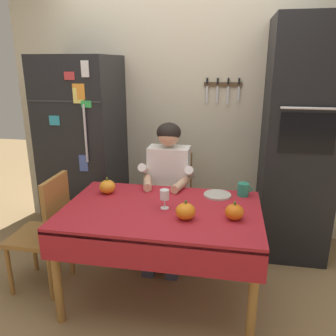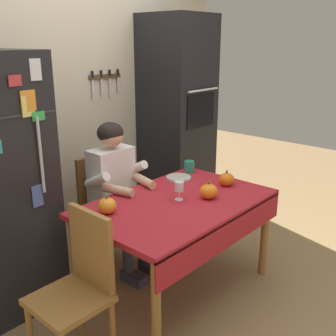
{
  "view_description": "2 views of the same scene",
  "coord_description": "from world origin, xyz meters",
  "px_view_note": "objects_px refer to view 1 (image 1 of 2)",
  "views": [
    {
      "loc": [
        0.45,
        -2.07,
        1.73
      ],
      "look_at": [
        0.03,
        0.21,
        1.01
      ],
      "focal_mm": 36.15,
      "sensor_mm": 36.0,
      "label": 1
    },
    {
      "loc": [
        -2.06,
        -1.65,
        1.86
      ],
      "look_at": [
        0.03,
        0.22,
        0.96
      ],
      "focal_mm": 42.88,
      "sensor_mm": 36.0,
      "label": 2
    }
  ],
  "objects_px": {
    "chair_left_side": "(47,228)",
    "wine_glass": "(165,196)",
    "coffee_mug": "(243,189)",
    "pumpkin_medium": "(186,211)",
    "chair_behind_person": "(171,197)",
    "refrigerator": "(84,151)",
    "pumpkin_large": "(234,212)",
    "dining_table": "(161,220)",
    "serving_tray": "(217,195)",
    "wall_oven": "(298,144)",
    "pumpkin_small": "(107,187)",
    "seated_person": "(168,181)"
  },
  "relations": [
    {
      "from": "coffee_mug",
      "to": "pumpkin_medium",
      "type": "xyz_separation_m",
      "value": [
        -0.39,
        -0.49,
        0.0
      ]
    },
    {
      "from": "dining_table",
      "to": "coffee_mug",
      "type": "height_order",
      "value": "coffee_mug"
    },
    {
      "from": "seated_person",
      "to": "serving_tray",
      "type": "height_order",
      "value": "seated_person"
    },
    {
      "from": "chair_left_side",
      "to": "wine_glass",
      "type": "relative_size",
      "value": 6.59
    },
    {
      "from": "pumpkin_medium",
      "to": "pumpkin_small",
      "type": "distance_m",
      "value": 0.76
    },
    {
      "from": "chair_left_side",
      "to": "wine_glass",
      "type": "xyz_separation_m",
      "value": [
        0.92,
        0.02,
        0.33
      ]
    },
    {
      "from": "refrigerator",
      "to": "seated_person",
      "type": "bearing_deg",
      "value": -17.49
    },
    {
      "from": "wall_oven",
      "to": "chair_behind_person",
      "type": "bearing_deg",
      "value": -173.33
    },
    {
      "from": "refrigerator",
      "to": "dining_table",
      "type": "distance_m",
      "value": 1.32
    },
    {
      "from": "dining_table",
      "to": "chair_behind_person",
      "type": "xyz_separation_m",
      "value": [
        -0.06,
        0.79,
        -0.14
      ]
    },
    {
      "from": "pumpkin_medium",
      "to": "pumpkin_small",
      "type": "bearing_deg",
      "value": 152.37
    },
    {
      "from": "pumpkin_small",
      "to": "seated_person",
      "type": "bearing_deg",
      "value": 41.9
    },
    {
      "from": "chair_behind_person",
      "to": "wine_glass",
      "type": "bearing_deg",
      "value": -83.62
    },
    {
      "from": "wine_glass",
      "to": "coffee_mug",
      "type": "bearing_deg",
      "value": 32.24
    },
    {
      "from": "dining_table",
      "to": "chair_behind_person",
      "type": "bearing_deg",
      "value": 94.58
    },
    {
      "from": "dining_table",
      "to": "wine_glass",
      "type": "relative_size",
      "value": 9.92
    },
    {
      "from": "seated_person",
      "to": "pumpkin_large",
      "type": "height_order",
      "value": "seated_person"
    },
    {
      "from": "wall_oven",
      "to": "chair_left_side",
      "type": "height_order",
      "value": "wall_oven"
    },
    {
      "from": "wall_oven",
      "to": "pumpkin_large",
      "type": "distance_m",
      "value": 1.16
    },
    {
      "from": "pumpkin_large",
      "to": "pumpkin_medium",
      "type": "relative_size",
      "value": 0.95
    },
    {
      "from": "refrigerator",
      "to": "seated_person",
      "type": "distance_m",
      "value": 0.94
    },
    {
      "from": "coffee_mug",
      "to": "pumpkin_medium",
      "type": "height_order",
      "value": "pumpkin_medium"
    },
    {
      "from": "dining_table",
      "to": "serving_tray",
      "type": "distance_m",
      "value": 0.51
    },
    {
      "from": "chair_behind_person",
      "to": "pumpkin_medium",
      "type": "height_order",
      "value": "chair_behind_person"
    },
    {
      "from": "wall_oven",
      "to": "wine_glass",
      "type": "relative_size",
      "value": 14.88
    },
    {
      "from": "chair_left_side",
      "to": "wine_glass",
      "type": "height_order",
      "value": "chair_left_side"
    },
    {
      "from": "seated_person",
      "to": "pumpkin_medium",
      "type": "xyz_separation_m",
      "value": [
        0.25,
        -0.72,
        0.06
      ]
    },
    {
      "from": "chair_left_side",
      "to": "wine_glass",
      "type": "bearing_deg",
      "value": 1.47
    },
    {
      "from": "wall_oven",
      "to": "chair_left_side",
      "type": "relative_size",
      "value": 2.26
    },
    {
      "from": "dining_table",
      "to": "chair_left_side",
      "type": "relative_size",
      "value": 1.51
    },
    {
      "from": "chair_behind_person",
      "to": "refrigerator",
      "type": "bearing_deg",
      "value": 174.18
    },
    {
      "from": "coffee_mug",
      "to": "pumpkin_large",
      "type": "relative_size",
      "value": 0.92
    },
    {
      "from": "chair_left_side",
      "to": "pumpkin_medium",
      "type": "relative_size",
      "value": 7.02
    },
    {
      "from": "refrigerator",
      "to": "pumpkin_small",
      "type": "height_order",
      "value": "refrigerator"
    },
    {
      "from": "chair_behind_person",
      "to": "pumpkin_large",
      "type": "height_order",
      "value": "chair_behind_person"
    },
    {
      "from": "chair_behind_person",
      "to": "pumpkin_large",
      "type": "relative_size",
      "value": 7.36
    },
    {
      "from": "refrigerator",
      "to": "dining_table",
      "type": "xyz_separation_m",
      "value": [
        0.95,
        -0.88,
        -0.24
      ]
    },
    {
      "from": "serving_tray",
      "to": "wall_oven",
      "type": "bearing_deg",
      "value": 41.57
    },
    {
      "from": "wall_oven",
      "to": "coffee_mug",
      "type": "relative_size",
      "value": 18.11
    },
    {
      "from": "seated_person",
      "to": "wine_glass",
      "type": "relative_size",
      "value": 8.82
    },
    {
      "from": "serving_tray",
      "to": "refrigerator",
      "type": "bearing_deg",
      "value": 157.45
    },
    {
      "from": "serving_tray",
      "to": "chair_behind_person",
      "type": "bearing_deg",
      "value": 133.91
    },
    {
      "from": "chair_left_side",
      "to": "coffee_mug",
      "type": "height_order",
      "value": "chair_left_side"
    },
    {
      "from": "wall_oven",
      "to": "chair_left_side",
      "type": "xyz_separation_m",
      "value": [
        -1.95,
        -0.92,
        -0.54
      ]
    },
    {
      "from": "pumpkin_medium",
      "to": "refrigerator",
      "type": "bearing_deg",
      "value": 138.7
    },
    {
      "from": "refrigerator",
      "to": "coffee_mug",
      "type": "distance_m",
      "value": 1.61
    },
    {
      "from": "dining_table",
      "to": "pumpkin_medium",
      "type": "distance_m",
      "value": 0.26
    },
    {
      "from": "chair_left_side",
      "to": "pumpkin_large",
      "type": "xyz_separation_m",
      "value": [
        1.41,
        -0.06,
        0.28
      ]
    },
    {
      "from": "wine_glass",
      "to": "serving_tray",
      "type": "bearing_deg",
      "value": 40.52
    },
    {
      "from": "wall_oven",
      "to": "dining_table",
      "type": "relative_size",
      "value": 1.5
    }
  ]
}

